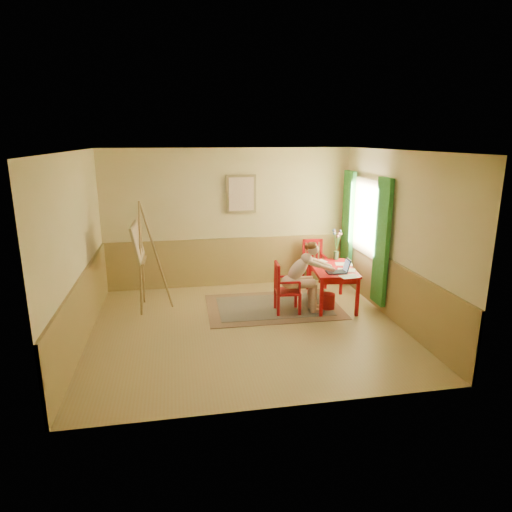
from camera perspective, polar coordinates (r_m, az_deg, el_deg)
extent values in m
cube|color=#A58C54|center=(7.33, -1.17, -9.22)|extent=(5.00, 4.50, 0.02)
cube|color=white|center=(6.69, -1.30, 13.39)|extent=(5.00, 4.50, 0.02)
cube|color=#D6C483|center=(9.07, -3.50, 4.80)|extent=(5.00, 0.02, 2.80)
cube|color=#D6C483|center=(4.74, 3.10, -4.63)|extent=(5.00, 0.02, 2.80)
cube|color=#D6C483|center=(6.95, -22.12, 0.60)|extent=(0.02, 4.50, 2.80)
cube|color=#D6C483|center=(7.67, 17.63, 2.26)|extent=(0.02, 4.50, 2.80)
cube|color=#A68A4F|center=(9.24, -3.39, -0.73)|extent=(5.00, 0.04, 1.00)
cube|color=#A68A4F|center=(7.20, -21.19, -6.34)|extent=(0.04, 4.50, 1.00)
cube|color=#A68A4F|center=(7.89, 16.93, -4.13)|extent=(0.04, 4.50, 1.00)
cube|color=white|center=(8.59, 14.10, 4.83)|extent=(0.02, 1.00, 1.30)
cube|color=olive|center=(8.59, 13.98, 4.83)|extent=(0.03, 1.12, 1.42)
cube|color=green|center=(7.93, 15.79, 1.69)|extent=(0.08, 0.45, 2.20)
cube|color=green|center=(9.32, 11.65, 3.86)|extent=(0.08, 0.45, 2.20)
cube|color=olive|center=(8.98, -1.91, 7.94)|extent=(0.60, 0.04, 0.76)
cube|color=beige|center=(8.95, -1.89, 7.93)|extent=(0.50, 0.02, 0.66)
cube|color=#8C7251|center=(8.18, 2.24, -6.48)|extent=(2.43, 1.64, 0.01)
cube|color=black|center=(8.17, 2.24, -6.43)|extent=(2.02, 1.23, 0.01)
cube|color=#B50B0E|center=(8.17, 9.80, -1.57)|extent=(0.85, 1.27, 0.04)
cube|color=#B50B0E|center=(8.19, 9.78, -2.04)|extent=(0.74, 1.16, 0.10)
cube|color=#B50B0E|center=(7.70, 8.36, -5.35)|extent=(0.06, 0.06, 0.68)
cube|color=#B50B0E|center=(7.85, 12.84, -5.17)|extent=(0.06, 0.06, 0.68)
cube|color=#B50B0E|center=(8.73, 6.87, -2.86)|extent=(0.06, 0.06, 0.68)
cube|color=#B50B0E|center=(8.86, 10.85, -2.75)|extent=(0.06, 0.06, 0.68)
cube|color=#B50B0E|center=(7.81, 4.04, -4.55)|extent=(0.45, 0.43, 0.04)
cube|color=#B50B0E|center=(7.69, 2.87, -6.48)|extent=(0.05, 0.05, 0.37)
cube|color=#B50B0E|center=(7.76, 5.61, -6.35)|extent=(0.05, 0.05, 0.37)
cube|color=#B50B0E|center=(8.02, 2.47, -5.56)|extent=(0.05, 0.05, 0.37)
cube|color=#B50B0E|center=(8.08, 5.10, -5.45)|extent=(0.05, 0.05, 0.37)
cube|color=#B50B0E|center=(7.53, 2.92, -3.11)|extent=(0.05, 0.05, 0.50)
cube|color=#B50B0E|center=(7.87, 2.51, -2.32)|extent=(0.05, 0.05, 0.50)
cube|color=#B50B0E|center=(7.63, 2.73, -1.11)|extent=(0.07, 0.40, 0.05)
cube|color=#B50B0E|center=(7.62, 2.81, -3.01)|extent=(0.03, 0.04, 0.41)
cube|color=#B50B0E|center=(7.70, 2.71, -2.80)|extent=(0.03, 0.04, 0.41)
cube|color=#B50B0E|center=(7.79, 2.60, -2.60)|extent=(0.03, 0.04, 0.41)
cube|color=#B50B0E|center=(7.58, 4.31, -3.42)|extent=(0.37, 0.06, 0.03)
cube|color=#B50B0E|center=(7.64, 5.60, -4.08)|extent=(0.04, 0.04, 0.20)
cube|color=#B50B0E|center=(7.91, 3.84, -2.62)|extent=(0.37, 0.06, 0.03)
cube|color=#B50B0E|center=(7.97, 5.09, -3.26)|extent=(0.04, 0.04, 0.20)
cube|color=#B50B0E|center=(9.25, 7.49, -1.41)|extent=(0.44, 0.45, 0.04)
cube|color=#B50B0E|center=(9.45, 6.04, -2.38)|extent=(0.05, 0.05, 0.39)
cube|color=#B50B0E|center=(9.09, 6.64, -3.10)|extent=(0.05, 0.05, 0.39)
cube|color=#B50B0E|center=(9.54, 8.21, -2.28)|extent=(0.05, 0.05, 0.39)
cube|color=#B50B0E|center=(9.19, 8.89, -2.99)|extent=(0.05, 0.05, 0.39)
cube|color=#B50B0E|center=(9.31, 6.12, 0.55)|extent=(0.05, 0.05, 0.52)
cube|color=#B50B0E|center=(9.41, 8.32, 0.63)|extent=(0.05, 0.05, 0.52)
cube|color=#B50B0E|center=(9.30, 7.27, 1.98)|extent=(0.42, 0.06, 0.06)
cube|color=#B50B0E|center=(9.34, 6.66, 0.48)|extent=(0.04, 0.03, 0.43)
cube|color=#B50B0E|center=(9.36, 7.22, 0.50)|extent=(0.04, 0.03, 0.43)
cube|color=#B50B0E|center=(9.39, 7.79, 0.52)|extent=(0.04, 0.03, 0.43)
cube|color=#B50B0E|center=(9.14, 6.41, -0.07)|extent=(0.05, 0.39, 0.03)
cube|color=#B50B0E|center=(9.00, 6.69, -1.02)|extent=(0.04, 0.04, 0.21)
cube|color=#B50B0E|center=(9.24, 8.65, 0.02)|extent=(0.05, 0.39, 0.03)
cube|color=#B50B0E|center=(9.10, 8.96, -0.92)|extent=(0.04, 0.04, 0.21)
ellipsoid|color=#D3A88F|center=(7.77, 4.26, -3.35)|extent=(0.31, 0.38, 0.23)
cylinder|color=#D3A88F|center=(7.73, 5.92, -3.57)|extent=(0.45, 0.19, 0.16)
cylinder|color=#D3A88F|center=(7.89, 5.65, -3.16)|extent=(0.45, 0.19, 0.16)
cylinder|color=#D3A88F|center=(7.86, 7.38, -5.33)|extent=(0.12, 0.12, 0.51)
cylinder|color=#D3A88F|center=(8.02, 7.08, -4.89)|extent=(0.12, 0.12, 0.51)
cube|color=#D3A88F|center=(7.96, 7.77, -6.98)|extent=(0.22, 0.10, 0.07)
cube|color=#D3A88F|center=(8.12, 7.46, -6.52)|extent=(0.22, 0.10, 0.07)
ellipsoid|color=#D3A88F|center=(7.73, 5.38, -1.74)|extent=(0.50, 0.32, 0.53)
ellipsoid|color=#D3A88F|center=(7.71, 6.50, -0.34)|extent=(0.22, 0.31, 0.18)
sphere|color=#D3A88F|center=(7.69, 7.31, 0.85)|extent=(0.21, 0.21, 0.20)
ellipsoid|color=#5B3115|center=(7.67, 7.17, 1.27)|extent=(0.20, 0.21, 0.14)
sphere|color=#5B3115|center=(7.66, 6.59, 1.18)|extent=(0.11, 0.11, 0.11)
cylinder|color=#D3A88F|center=(7.60, 7.43, -1.00)|extent=(0.23, 0.13, 0.15)
cylinder|color=#D3A88F|center=(7.70, 9.00, -1.50)|extent=(0.30, 0.12, 0.17)
sphere|color=#D3A88F|center=(7.63, 8.13, -1.24)|extent=(0.09, 0.09, 0.09)
sphere|color=#D3A88F|center=(7.78, 9.85, -1.76)|extent=(0.08, 0.08, 0.07)
cylinder|color=#D3A88F|center=(7.88, 6.93, -0.42)|extent=(0.22, 0.10, 0.15)
cylinder|color=#D3A88F|center=(7.94, 8.53, -0.99)|extent=(0.30, 0.16, 0.17)
sphere|color=#D3A88F|center=(7.92, 7.58, -0.61)|extent=(0.09, 0.09, 0.09)
sphere|color=#D3A88F|center=(7.95, 9.48, -1.37)|extent=(0.08, 0.08, 0.07)
cube|color=#1E2338|center=(7.85, 10.19, -2.04)|extent=(0.33, 0.25, 0.02)
cube|color=#2D3342|center=(7.85, 10.19, -2.01)|extent=(0.29, 0.19, 0.00)
cube|color=#1E2338|center=(7.88, 11.56, -1.15)|extent=(0.08, 0.24, 0.22)
cube|color=#99BFF2|center=(7.88, 11.48, -1.18)|extent=(0.06, 0.20, 0.18)
cube|color=white|center=(7.67, 11.85, -2.59)|extent=(0.33, 0.25, 0.00)
cube|color=white|center=(8.40, 11.16, -1.02)|extent=(0.35, 0.29, 0.00)
cube|color=white|center=(8.50, 7.94, -0.68)|extent=(0.35, 0.28, 0.00)
cube|color=white|center=(8.03, 11.49, -1.77)|extent=(0.36, 0.31, 0.00)
cylinder|color=#3F724C|center=(8.69, 10.20, 0.08)|extent=(0.12, 0.12, 0.15)
cylinder|color=#3F7233|center=(8.68, 10.07, 1.84)|extent=(0.03, 0.13, 0.41)
sphere|color=#728CD8|center=(8.70, 9.93, 3.24)|extent=(0.08, 0.08, 0.06)
cylinder|color=#3F7233|center=(8.59, 10.14, 1.77)|extent=(0.08, 0.07, 0.43)
sphere|color=pink|center=(8.50, 10.06, 3.12)|extent=(0.05, 0.05, 0.04)
cylinder|color=#3F7233|center=(8.66, 10.31, 1.48)|extent=(0.04, 0.04, 0.32)
sphere|color=pink|center=(8.64, 10.41, 2.52)|extent=(0.06, 0.06, 0.05)
cylinder|color=#3F7233|center=(8.57, 10.10, 1.64)|extent=(0.10, 0.10, 0.40)
sphere|color=#728CD8|center=(8.47, 9.99, 2.87)|extent=(0.07, 0.07, 0.06)
cylinder|color=#3F7233|center=(8.68, 10.50, 1.62)|extent=(0.11, 0.06, 0.35)
sphere|color=pink|center=(8.68, 10.80, 2.81)|extent=(0.06, 0.06, 0.05)
cylinder|color=#3F7233|center=(8.66, 10.40, 1.62)|extent=(0.06, 0.04, 0.36)
sphere|color=pink|center=(8.64, 10.58, 2.81)|extent=(0.06, 0.06, 0.05)
cylinder|color=#3F7233|center=(8.68, 10.48, 1.81)|extent=(0.10, 0.08, 0.41)
sphere|color=#728CD8|center=(8.68, 10.74, 3.18)|extent=(0.06, 0.06, 0.05)
cylinder|color=red|center=(8.14, 9.11, -5.75)|extent=(0.29, 0.29, 0.28)
cylinder|color=olive|center=(7.91, -14.58, -0.34)|extent=(0.10, 0.36, 1.95)
cylinder|color=olive|center=(8.22, -14.38, 0.23)|extent=(0.09, 0.36, 1.95)
cylinder|color=olive|center=(8.04, -12.62, 0.02)|extent=(0.51, 0.05, 1.95)
cylinder|color=olive|center=(8.09, -14.63, -0.60)|extent=(0.04, 0.55, 0.03)
cube|color=olive|center=(8.08, -14.18, -0.58)|extent=(0.08, 0.59, 0.03)
cube|color=olive|center=(8.01, -14.96, 1.75)|extent=(0.17, 0.86, 0.65)
cube|color=beige|center=(8.01, -14.81, 1.76)|extent=(0.13, 0.78, 0.56)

